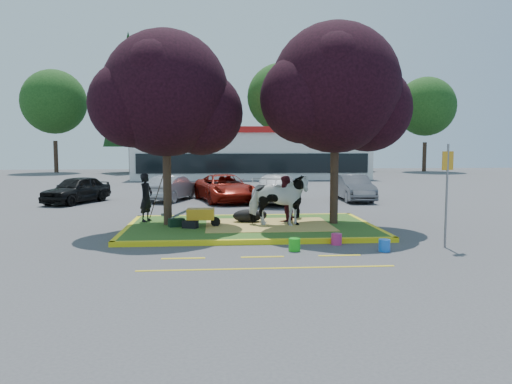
{
  "coord_description": "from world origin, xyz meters",
  "views": [
    {
      "loc": [
        -1.2,
        -16.61,
        2.82
      ],
      "look_at": [
        0.23,
        0.5,
        1.23
      ],
      "focal_mm": 35.0,
      "sensor_mm": 36.0,
      "label": 1
    }
  ],
  "objects": [
    {
      "name": "sign_post",
      "position": [
        5.18,
        -3.42,
        1.8
      ],
      "size": [
        0.39,
        0.17,
        2.87
      ],
      "rotation": [
        0.0,
        0.0,
        0.37
      ],
      "color": "slate",
      "rests_on": "ground"
    },
    {
      "name": "straw_bedding",
      "position": [
        0.6,
        0.0,
        0.15
      ],
      "size": [
        4.2,
        3.0,
        0.01
      ],
      "primitive_type": "cube",
      "color": "#CFB855",
      "rests_on": "median_island"
    },
    {
      "name": "bucket_blue",
      "position": [
        3.32,
        -3.8,
        0.16
      ],
      "size": [
        0.38,
        0.38,
        0.33
      ],
      "primitive_type": "cylinder",
      "rotation": [
        0.0,
        0.0,
        0.3
      ],
      "color": "blue",
      "rests_on": "ground"
    },
    {
      "name": "car_black",
      "position": [
        -8.01,
        8.53,
        0.67
      ],
      "size": [
        3.05,
        4.24,
        1.34
      ],
      "primitive_type": "imported",
      "rotation": [
        0.0,
        0.0,
        -0.42
      ],
      "color": "black",
      "rests_on": "ground"
    },
    {
      "name": "ground",
      "position": [
        0.0,
        0.0,
        0.0
      ],
      "size": [
        90.0,
        90.0,
        0.0
      ],
      "primitive_type": "plane",
      "color": "#424244",
      "rests_on": "ground"
    },
    {
      "name": "tree_purple_right",
      "position": [
        2.92,
        0.18,
        4.56
      ],
      "size": [
        5.3,
        4.4,
        6.82
      ],
      "color": "black",
      "rests_on": "median_island"
    },
    {
      "name": "treeline",
      "position": [
        1.23,
        37.61,
        7.73
      ],
      "size": [
        46.58,
        7.8,
        14.63
      ],
      "color": "black",
      "rests_on": "ground"
    },
    {
      "name": "fire_lane_stripe_a",
      "position": [
        -2.0,
        -4.2,
        0.0
      ],
      "size": [
        1.1,
        0.12,
        0.01
      ],
      "primitive_type": "cube",
      "color": "yellow",
      "rests_on": "ground"
    },
    {
      "name": "calf",
      "position": [
        -0.05,
        0.66,
        0.38
      ],
      "size": [
        1.13,
        0.76,
        0.45
      ],
      "primitive_type": "ellipsoid",
      "rotation": [
        0.0,
        0.0,
        0.17
      ],
      "color": "black",
      "rests_on": "median_island"
    },
    {
      "name": "cow",
      "position": [
        0.9,
        -0.25,
        1.02
      ],
      "size": [
        2.24,
        1.46,
        1.74
      ],
      "primitive_type": "imported",
      "rotation": [
        0.0,
        0.0,
        1.3
      ],
      "color": "white",
      "rests_on": "median_island"
    },
    {
      "name": "fire_lane_stripe_b",
      "position": [
        0.0,
        -4.2,
        0.0
      ],
      "size": [
        1.1,
        0.12,
        0.01
      ],
      "primitive_type": "cube",
      "color": "yellow",
      "rests_on": "ground"
    },
    {
      "name": "median_island",
      "position": [
        0.0,
        0.0,
        0.07
      ],
      "size": [
        8.0,
        5.0,
        0.15
      ],
      "primitive_type": "cube",
      "color": "#2B561B",
      "rests_on": "ground"
    },
    {
      "name": "curb_left",
      "position": [
        -4.08,
        0.0,
        0.07
      ],
      "size": [
        0.16,
        5.3,
        0.15
      ],
      "primitive_type": "cube",
      "color": "yellow",
      "rests_on": "ground"
    },
    {
      "name": "fire_lane_long",
      "position": [
        0.0,
        -5.4,
        0.0
      ],
      "size": [
        6.0,
        0.1,
        0.01
      ],
      "primitive_type": "cube",
      "color": "yellow",
      "rests_on": "ground"
    },
    {
      "name": "retail_building",
      "position": [
        2.0,
        27.98,
        2.25
      ],
      "size": [
        20.4,
        8.4,
        4.4
      ],
      "color": "silver",
      "rests_on": "ground"
    },
    {
      "name": "car_silver",
      "position": [
        -3.39,
        9.39,
        0.65
      ],
      "size": [
        2.63,
        4.15,
        1.29
      ],
      "primitive_type": "imported",
      "rotation": [
        0.0,
        0.0,
        2.79
      ],
      "color": "gray",
      "rests_on": "ground"
    },
    {
      "name": "gear_bag_dark",
      "position": [
        -2.0,
        -0.45,
        0.27
      ],
      "size": [
        0.54,
        0.43,
        0.24
      ],
      "primitive_type": "cube",
      "rotation": [
        0.0,
        0.0,
        -0.41
      ],
      "color": "black",
      "rests_on": "median_island"
    },
    {
      "name": "gear_bag_green",
      "position": [
        -2.47,
        -0.09,
        0.28
      ],
      "size": [
        0.58,
        0.46,
        0.27
      ],
      "primitive_type": "cube",
      "rotation": [
        0.0,
        0.0,
        0.35
      ],
      "color": "black",
      "rests_on": "median_island"
    },
    {
      "name": "tree_purple_left",
      "position": [
        -2.78,
        0.38,
        4.36
      ],
      "size": [
        5.06,
        4.2,
        6.51
      ],
      "color": "black",
      "rests_on": "median_island"
    },
    {
      "name": "curb_near",
      "position": [
        0.0,
        -2.58,
        0.07
      ],
      "size": [
        8.3,
        0.16,
        0.15
      ],
      "primitive_type": "cube",
      "color": "yellow",
      "rests_on": "ground"
    },
    {
      "name": "visitor_a",
      "position": [
        1.25,
        0.69,
        0.96
      ],
      "size": [
        0.94,
        1.0,
        1.62
      ],
      "primitive_type": "imported",
      "rotation": [
        0.0,
        0.0,
        -2.14
      ],
      "color": "#411219",
      "rests_on": "median_island"
    },
    {
      "name": "car_white",
      "position": [
        1.92,
        7.8,
        0.71
      ],
      "size": [
        3.21,
        5.28,
        1.43
      ],
      "primitive_type": "imported",
      "rotation": [
        0.0,
        0.0,
        2.88
      ],
      "color": "silver",
      "rests_on": "ground"
    },
    {
      "name": "bucket_green",
      "position": [
        0.93,
        -3.53,
        0.17
      ],
      "size": [
        0.34,
        0.34,
        0.34
      ],
      "primitive_type": "cylinder",
      "rotation": [
        0.0,
        0.0,
        -0.07
      ],
      "color": "green",
      "rests_on": "ground"
    },
    {
      "name": "visitor_b",
      "position": [
        1.82,
        1.45,
        0.81
      ],
      "size": [
        0.66,
        0.84,
        1.33
      ],
      "primitive_type": "imported",
      "rotation": [
        0.0,
        0.0,
        -2.08
      ],
      "color": "black",
      "rests_on": "median_island"
    },
    {
      "name": "curb_right",
      "position": [
        4.08,
        0.0,
        0.07
      ],
      "size": [
        0.16,
        5.3,
        0.15
      ],
      "primitive_type": "cube",
      "color": "yellow",
      "rests_on": "ground"
    },
    {
      "name": "car_red",
      "position": [
        -0.71,
        8.66,
        0.69
      ],
      "size": [
        3.37,
        5.33,
        1.37
      ],
      "primitive_type": "imported",
      "rotation": [
        0.0,
        0.0,
        0.24
      ],
      "color": "maroon",
      "rests_on": "ground"
    },
    {
      "name": "curb_far",
      "position": [
        0.0,
        2.58,
        0.07
      ],
      "size": [
        8.3,
        0.16,
        0.15
      ],
      "primitive_type": "cube",
      "color": "yellow",
      "rests_on": "ground"
    },
    {
      "name": "bucket_pink",
      "position": [
        2.26,
        -2.8,
        0.16
      ],
      "size": [
        0.32,
        0.32,
        0.33
      ],
      "primitive_type": "cylinder",
      "rotation": [
        0.0,
        0.0,
        0.05
      ],
      "color": "#D22E75",
      "rests_on": "ground"
    },
    {
      "name": "wheelbarrow",
      "position": [
        -1.66,
        -0.2,
        0.57
      ],
      "size": [
        1.61,
        0.58,
        0.61
      ],
      "rotation": [
        0.0,
        0.0,
        -0.05
      ],
      "color": "black",
      "rests_on": "median_island"
    },
    {
      "name": "fire_lane_stripe_c",
      "position": [
        2.0,
        -4.2,
        0.0
      ],
      "size": [
        1.1,
        0.12,
        0.01
      ],
      "primitive_type": "cube",
      "color": "yellow",
      "rests_on": "ground"
    },
    {
      "name": "car_grey",
      "position": [
        5.97,
        8.53,
        0.66
      ],
      "size": [
        1.45,
        4.02,
        1.32
      ],
      "primitive_type": "imported",
      "rotation": [
        0.0,
        0.0,
        -0.01
      ],
      "color": "#56575D",
      "rests_on": "ground"
    },
    {
      "name": "handler",
      "position": [
        -3.62,
        1.21,
        1.0
      ],
      "size": [
        0.62,
        0.73,
        1.7
      ],
      "primitive_type": "imported",
      "rotation": [
        0.0,
        0.0,
        1.17
      ],
      "color": "black",
      "rests_on": "median_island"
    }
  ]
}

